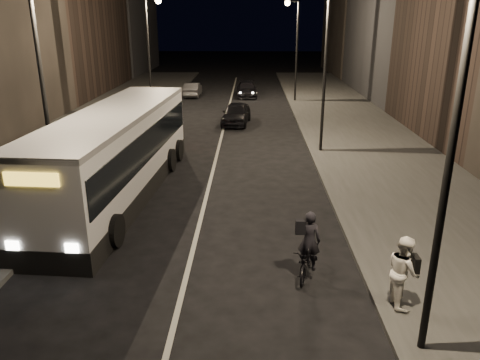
# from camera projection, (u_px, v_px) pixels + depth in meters

# --- Properties ---
(ground) EXTENTS (180.00, 180.00, 0.00)m
(ground) POSITION_uv_depth(u_px,v_px,m) (190.00, 260.00, 14.24)
(ground) COLOR black
(ground) RESTS_ON ground
(sidewalk_right) EXTENTS (7.00, 70.00, 0.16)m
(sidewalk_right) POSITION_uv_depth(u_px,v_px,m) (365.00, 142.00, 27.23)
(sidewalk_right) COLOR #333331
(sidewalk_right) RESTS_ON ground
(sidewalk_left) EXTENTS (7.00, 70.00, 0.16)m
(sidewalk_left) POSITION_uv_depth(u_px,v_px,m) (76.00, 141.00, 27.61)
(sidewalk_left) COLOR #333331
(sidewalk_left) RESTS_ON ground
(streetlight_right_near) EXTENTS (1.20, 0.44, 8.12)m
(streetlight_right_near) POSITION_uv_depth(u_px,v_px,m) (442.00, 112.00, 8.57)
(streetlight_right_near) COLOR black
(streetlight_right_near) RESTS_ON sidewalk_right
(streetlight_right_mid) EXTENTS (1.20, 0.44, 8.12)m
(streetlight_right_mid) POSITION_uv_depth(u_px,v_px,m) (321.00, 51.00, 23.66)
(streetlight_right_mid) COLOR black
(streetlight_right_mid) RESTS_ON sidewalk_right
(streetlight_right_far) EXTENTS (1.20, 0.44, 8.12)m
(streetlight_right_far) POSITION_uv_depth(u_px,v_px,m) (294.00, 37.00, 38.76)
(streetlight_right_far) COLOR black
(streetlight_right_far) RESTS_ON sidewalk_right
(streetlight_left_near) EXTENTS (1.20, 0.44, 8.12)m
(streetlight_left_near) POSITION_uv_depth(u_px,v_px,m) (47.00, 67.00, 16.36)
(streetlight_left_near) COLOR black
(streetlight_left_near) RESTS_ON sidewalk_left
(streetlight_left_far) EXTENTS (1.20, 0.44, 8.12)m
(streetlight_left_far) POSITION_uv_depth(u_px,v_px,m) (152.00, 41.00, 33.34)
(streetlight_left_far) COLOR black
(streetlight_left_far) RESTS_ON sidewalk_left
(city_bus) EXTENTS (3.71, 13.18, 3.51)m
(city_bus) POSITION_uv_depth(u_px,v_px,m) (117.00, 150.00, 18.89)
(city_bus) COLOR silver
(city_bus) RESTS_ON ground
(cyclist_on_bicycle) EXTENTS (1.09, 1.91, 2.09)m
(cyclist_on_bicycle) POSITION_uv_depth(u_px,v_px,m) (308.00, 255.00, 13.12)
(cyclist_on_bicycle) COLOR black
(cyclist_on_bicycle) RESTS_ON ground
(pedestrian_woman) EXTENTS (0.76, 0.95, 1.87)m
(pedestrian_woman) POSITION_uv_depth(u_px,v_px,m) (403.00, 271.00, 11.50)
(pedestrian_woman) COLOR white
(pedestrian_woman) RESTS_ON sidewalk_right
(car_near) EXTENTS (2.14, 4.40, 1.45)m
(car_near) POSITION_uv_depth(u_px,v_px,m) (236.00, 114.00, 32.04)
(car_near) COLOR black
(car_near) RESTS_ON ground
(car_mid) EXTENTS (1.37, 3.85, 1.26)m
(car_mid) POSITION_uv_depth(u_px,v_px,m) (193.00, 90.00, 43.16)
(car_mid) COLOR #38393B
(car_mid) RESTS_ON ground
(car_far) EXTENTS (2.01, 4.55, 1.30)m
(car_far) POSITION_uv_depth(u_px,v_px,m) (247.00, 89.00, 43.08)
(car_far) COLOR black
(car_far) RESTS_ON ground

